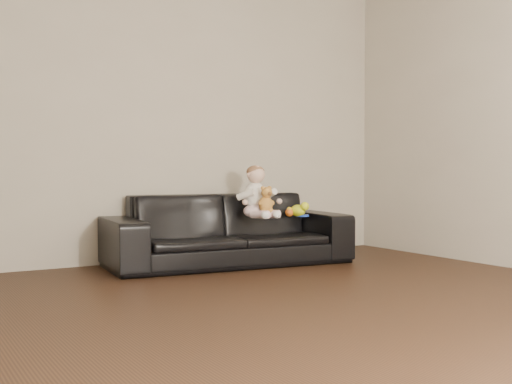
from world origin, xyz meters
TOP-DOWN VIEW (x-y plane):
  - floor at (0.00, 0.00)m, footprint 5.50×5.50m
  - wall_back at (0.00, 2.75)m, footprint 5.00×0.00m
  - sofa at (0.62, 2.25)m, footprint 2.08×0.97m
  - baby at (0.83, 2.14)m, footprint 0.34×0.41m
  - teddy_bear at (0.84, 2.01)m, footprint 0.14×0.14m
  - toy_green at (1.23, 2.12)m, footprint 0.13×0.16m
  - toy_rattle at (1.16, 2.14)m, footprint 0.08×0.08m
  - toy_blue_disc at (1.28, 2.12)m, footprint 0.14×0.14m

SIDE VIEW (x-z plane):
  - floor at x=0.00m, z-range 0.00..0.00m
  - sofa at x=0.62m, z-range 0.00..0.59m
  - toy_blue_disc at x=1.28m, z-range 0.39..0.40m
  - toy_rattle at x=1.16m, z-range 0.39..0.46m
  - toy_green at x=1.23m, z-range 0.39..0.49m
  - teddy_bear at x=0.84m, z-range 0.44..0.66m
  - baby at x=0.83m, z-range 0.36..0.81m
  - wall_back at x=0.00m, z-range -1.20..3.80m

